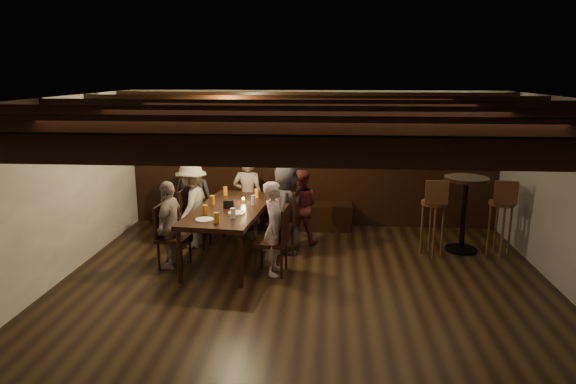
# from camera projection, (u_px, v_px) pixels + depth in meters

# --- Properties ---
(room) EXTENTS (7.00, 7.00, 7.00)m
(room) POSITION_uv_depth(u_px,v_px,m) (292.00, 180.00, 7.93)
(room) COLOR black
(room) RESTS_ON ground
(dining_table) EXTENTS (1.14, 2.18, 0.79)m
(dining_table) POSITION_uv_depth(u_px,v_px,m) (230.00, 212.00, 7.47)
(dining_table) COLOR black
(dining_table) RESTS_ON floor
(chair_left_near) EXTENTS (0.46, 0.46, 0.92)m
(chair_left_near) POSITION_uv_depth(u_px,v_px,m) (195.00, 229.00, 8.12)
(chair_left_near) COLOR black
(chair_left_near) RESTS_ON floor
(chair_left_far) EXTENTS (0.45, 0.45, 0.90)m
(chair_left_far) POSITION_uv_depth(u_px,v_px,m) (173.00, 248.00, 7.26)
(chair_left_far) COLOR black
(chair_left_far) RESTS_ON floor
(chair_right_near) EXTENTS (0.48, 0.48, 0.97)m
(chair_right_near) POSITION_uv_depth(u_px,v_px,m) (284.00, 233.00, 7.88)
(chair_right_near) COLOR black
(chair_right_near) RESTS_ON floor
(chair_right_far) EXTENTS (0.47, 0.47, 0.95)m
(chair_right_far) POSITION_uv_depth(u_px,v_px,m) (273.00, 253.00, 7.02)
(chair_right_far) COLOR black
(chair_right_far) RESTS_ON floor
(person_bench_left) EXTENTS (0.71, 0.50, 1.38)m
(person_bench_left) POSITION_uv_depth(u_px,v_px,m) (193.00, 197.00, 8.49)
(person_bench_left) COLOR #262528
(person_bench_left) RESTS_ON floor
(person_bench_centre) EXTENTS (0.53, 0.38, 1.39)m
(person_bench_centre) POSITION_uv_depth(u_px,v_px,m) (248.00, 197.00, 8.48)
(person_bench_centre) COLOR gray
(person_bench_centre) RESTS_ON floor
(person_bench_right) EXTENTS (0.63, 0.51, 1.21)m
(person_bench_right) POSITION_uv_depth(u_px,v_px,m) (300.00, 207.00, 8.21)
(person_bench_right) COLOR #5B201F
(person_bench_right) RESTS_ON floor
(person_left_near) EXTENTS (0.58, 0.91, 1.35)m
(person_left_near) POSITION_uv_depth(u_px,v_px,m) (192.00, 205.00, 8.04)
(person_left_near) COLOR gray
(person_left_near) RESTS_ON floor
(person_left_far) EXTENTS (0.37, 0.76, 1.25)m
(person_left_far) POSITION_uv_depth(u_px,v_px,m) (170.00, 224.00, 7.18)
(person_left_far) COLOR gray
(person_left_far) RESTS_ON floor
(person_right_near) EXTENTS (0.50, 0.71, 1.37)m
(person_right_near) POSITION_uv_depth(u_px,v_px,m) (286.00, 209.00, 7.78)
(person_right_near) COLOR #2B2B2E
(person_right_near) RESTS_ON floor
(person_right_far) EXTENTS (0.35, 0.50, 1.29)m
(person_right_far) POSITION_uv_depth(u_px,v_px,m) (275.00, 228.00, 6.93)
(person_right_far) COLOR #B6A19A
(person_right_far) RESTS_ON floor
(pint_a) EXTENTS (0.07, 0.07, 0.14)m
(pint_a) POSITION_uv_depth(u_px,v_px,m) (225.00, 191.00, 8.15)
(pint_a) COLOR #BF7219
(pint_a) RESTS_ON dining_table
(pint_b) EXTENTS (0.07, 0.07, 0.14)m
(pint_b) POSITION_uv_depth(u_px,v_px,m) (257.00, 193.00, 8.02)
(pint_b) COLOR #BF7219
(pint_b) RESTS_ON dining_table
(pint_c) EXTENTS (0.07, 0.07, 0.14)m
(pint_c) POSITION_uv_depth(u_px,v_px,m) (212.00, 200.00, 7.58)
(pint_c) COLOR #BF7219
(pint_c) RESTS_ON dining_table
(pint_d) EXTENTS (0.07, 0.07, 0.14)m
(pint_d) POSITION_uv_depth(u_px,v_px,m) (253.00, 200.00, 7.58)
(pint_d) COLOR silver
(pint_d) RESTS_ON dining_table
(pint_e) EXTENTS (0.07, 0.07, 0.14)m
(pint_e) POSITION_uv_depth(u_px,v_px,m) (205.00, 210.00, 7.04)
(pint_e) COLOR #BF7219
(pint_e) RESTS_ON dining_table
(pint_f) EXTENTS (0.07, 0.07, 0.14)m
(pint_f) POSITION_uv_depth(u_px,v_px,m) (233.00, 213.00, 6.88)
(pint_f) COLOR silver
(pint_f) RESTS_ON dining_table
(pint_g) EXTENTS (0.07, 0.07, 0.14)m
(pint_g) POSITION_uv_depth(u_px,v_px,m) (217.00, 218.00, 6.66)
(pint_g) COLOR #BF7219
(pint_g) RESTS_ON dining_table
(plate_near) EXTENTS (0.24, 0.24, 0.01)m
(plate_near) POSITION_uv_depth(u_px,v_px,m) (204.00, 220.00, 6.80)
(plate_near) COLOR white
(plate_near) RESTS_ON dining_table
(plate_far) EXTENTS (0.24, 0.24, 0.01)m
(plate_far) POSITION_uv_depth(u_px,v_px,m) (237.00, 213.00, 7.13)
(plate_far) COLOR white
(plate_far) RESTS_ON dining_table
(condiment_caddy) EXTENTS (0.15, 0.10, 0.12)m
(condiment_caddy) POSITION_uv_depth(u_px,v_px,m) (229.00, 204.00, 7.39)
(condiment_caddy) COLOR black
(condiment_caddy) RESTS_ON dining_table
(candle) EXTENTS (0.05, 0.05, 0.05)m
(candle) POSITION_uv_depth(u_px,v_px,m) (243.00, 201.00, 7.71)
(candle) COLOR beige
(candle) RESTS_ON dining_table
(high_top_table) EXTENTS (0.66, 0.66, 1.17)m
(high_top_table) POSITION_uv_depth(u_px,v_px,m) (465.00, 203.00, 7.79)
(high_top_table) COLOR black
(high_top_table) RESTS_ON floor
(bar_stool_left) EXTENTS (0.37, 0.38, 1.18)m
(bar_stool_left) POSITION_uv_depth(u_px,v_px,m) (432.00, 227.00, 7.70)
(bar_stool_left) COLOR #361C11
(bar_stool_left) RESTS_ON floor
(bar_stool_right) EXTENTS (0.37, 0.39, 1.18)m
(bar_stool_right) POSITION_uv_depth(u_px,v_px,m) (500.00, 227.00, 7.68)
(bar_stool_right) COLOR #361C11
(bar_stool_right) RESTS_ON floor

